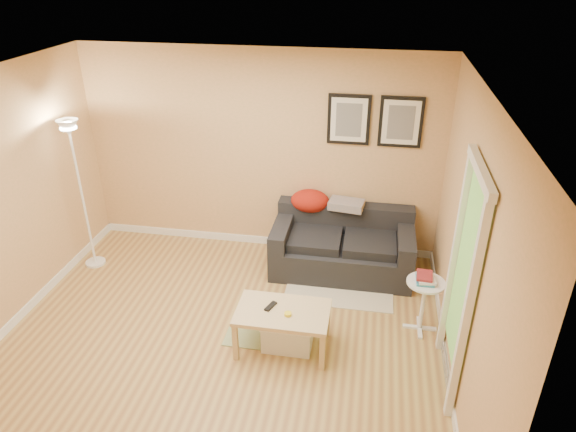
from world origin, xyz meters
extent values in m
plane|color=tan|center=(0.00, 0.00, 0.00)|extent=(4.50, 4.50, 0.00)
plane|color=white|center=(0.00, 0.00, 2.60)|extent=(4.50, 4.50, 0.00)
plane|color=tan|center=(0.00, 2.00, 1.30)|extent=(4.50, 0.00, 4.50)
plane|color=tan|center=(0.00, -2.00, 1.30)|extent=(4.50, 0.00, 4.50)
plane|color=tan|center=(2.25, 0.00, 1.30)|extent=(0.00, 4.00, 4.00)
cube|color=white|center=(0.00, 1.99, 0.05)|extent=(4.50, 0.02, 0.10)
cube|color=white|center=(-2.24, 0.00, 0.05)|extent=(0.02, 4.00, 0.10)
cube|color=white|center=(2.24, 0.00, 0.05)|extent=(0.02, 4.00, 0.10)
cube|color=beige|center=(1.13, 1.15, 0.01)|extent=(1.25, 0.85, 0.01)
cube|color=#668C4C|center=(0.38, 0.16, 0.01)|extent=(0.70, 0.50, 0.01)
cube|color=black|center=(0.52, 0.04, 0.47)|extent=(0.11, 0.17, 0.02)
cylinder|color=yellow|center=(0.71, -0.06, 0.47)|extent=(0.07, 0.07, 0.03)
camera|label=1|loc=(1.38, -3.94, 3.56)|focal=32.07mm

